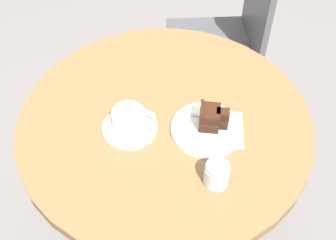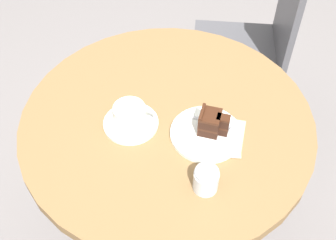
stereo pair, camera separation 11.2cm
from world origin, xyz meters
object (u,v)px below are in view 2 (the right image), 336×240
at_px(saucer, 131,123).
at_px(napkin, 219,137).
at_px(sugar_pot, 206,179).
at_px(fork, 223,127).
at_px(cake_plate, 206,134).
at_px(cake_slice, 212,123).
at_px(coffee_cup, 130,114).
at_px(cafe_chair, 262,33).
at_px(teaspoon, 142,132).

distance_m(saucer, napkin, 0.24).
bearing_deg(sugar_pot, fork, 75.84).
bearing_deg(fork, saucer, -161.71).
distance_m(cake_plate, cake_slice, 0.04).
distance_m(fork, sugar_pot, 0.19).
bearing_deg(coffee_cup, sugar_pot, -43.35).
distance_m(napkin, sugar_pot, 0.17).
height_order(cake_slice, napkin, cake_slice).
distance_m(coffee_cup, cake_slice, 0.22).
bearing_deg(saucer, cafe_chair, 56.90).
distance_m(cake_plate, fork, 0.05).
relative_size(cake_plate, napkin, 1.27).
xyz_separation_m(coffee_cup, cafe_chair, (0.45, 0.69, -0.23)).
relative_size(cake_plate, sugar_pot, 2.56).
distance_m(coffee_cup, sugar_pot, 0.28).
xyz_separation_m(coffee_cup, sugar_pot, (0.20, -0.19, -0.00)).
bearing_deg(napkin, cake_plate, 172.20).
height_order(coffee_cup, teaspoon, coffee_cup).
distance_m(saucer, coffee_cup, 0.03).
distance_m(teaspoon, cake_plate, 0.17).
xyz_separation_m(coffee_cup, cake_plate, (0.21, -0.03, -0.03)).
height_order(fork, sugar_pot, sugar_pot).
bearing_deg(coffee_cup, teaspoon, -46.70).
bearing_deg(saucer, napkin, -7.31).
bearing_deg(saucer, cake_plate, -7.23).
bearing_deg(cafe_chair, cake_slice, -15.94).
height_order(coffee_cup, fork, coffee_cup).
height_order(cake_slice, cafe_chair, cafe_chair).
distance_m(teaspoon, napkin, 0.21).
relative_size(cafe_chair, sugar_pot, 12.71).
bearing_deg(napkin, saucer, 172.69).
height_order(cake_plate, cafe_chair, cafe_chair).
distance_m(napkin, cafe_chair, 0.78).
relative_size(saucer, cake_plate, 0.79).
bearing_deg(cafe_chair, fork, -13.78).
relative_size(cake_slice, napkin, 0.56).
relative_size(napkin, sugar_pot, 2.02).
xyz_separation_m(saucer, sugar_pot, (0.21, -0.19, 0.03)).
bearing_deg(teaspoon, cafe_chair, 168.47).
bearing_deg(cake_slice, teaspoon, -175.24).
height_order(cake_slice, sugar_pot, cake_slice).
distance_m(cake_slice, fork, 0.05).
xyz_separation_m(cake_plate, napkin, (0.04, -0.00, -0.00)).
bearing_deg(coffee_cup, saucer, -101.75).
xyz_separation_m(cake_plate, sugar_pot, (-0.00, -0.16, 0.03)).
height_order(coffee_cup, cake_slice, cake_slice).
bearing_deg(sugar_pot, napkin, 77.01).
height_order(cafe_chair, sugar_pot, cafe_chair).
bearing_deg(cake_plate, sugar_pot, -90.52).
relative_size(teaspoon, cafe_chair, 0.10).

